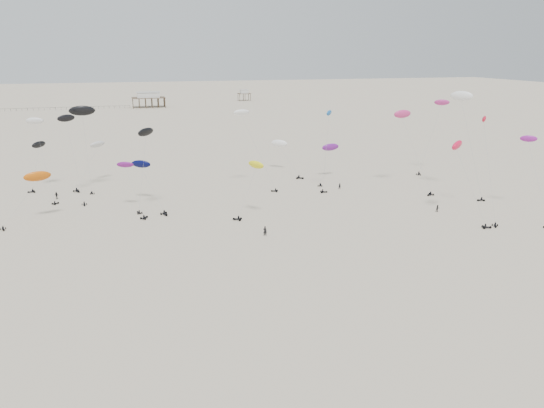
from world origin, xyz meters
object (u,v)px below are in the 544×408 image
object	(u,v)px
pavilion_main	(149,101)
rig_9	(251,178)
pavilion_small	(244,96)
spectator_0	(265,236)
rig_0	(146,175)

from	to	relation	value
pavilion_main	rig_9	world-z (taller)	rig_9
pavilion_small	pavilion_main	bearing A→B (deg)	-156.80
pavilion_small	rig_9	distance (m)	284.40
pavilion_main	spectator_0	bearing A→B (deg)	-88.00
pavilion_main	rig_9	xyz separation A→B (m)	(9.33, -247.81, 4.66)
rig_9	spectator_0	xyz separation A→B (m)	(-0.26, -12.33, -8.88)
pavilion_main	spectator_0	distance (m)	260.33
rig_0	rig_9	bearing A→B (deg)	121.29
pavilion_small	rig_0	bearing A→B (deg)	-107.46
rig_0	pavilion_main	bearing A→B (deg)	-113.51
rig_0	spectator_0	size ratio (longest dim) A/B	7.09
rig_9	spectator_0	world-z (taller)	rig_9
pavilion_small	rig_9	bearing A→B (deg)	-102.32
rig_0	rig_9	xyz separation A→B (m)	(21.40, -16.84, 1.73)
rig_0	rig_9	distance (m)	27.29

